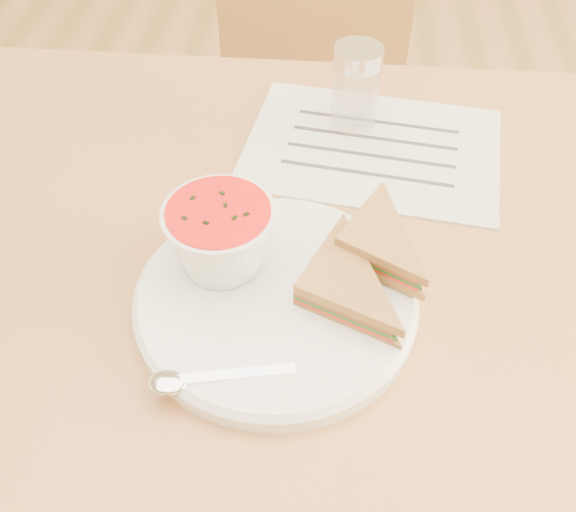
# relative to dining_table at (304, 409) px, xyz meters

# --- Properties ---
(floor) EXTENTS (5.00, 6.00, 0.01)m
(floor) POSITION_rel_dining_table_xyz_m (0.00, 0.00, -0.38)
(floor) COLOR olive
(floor) RESTS_ON ground
(dining_table) EXTENTS (1.00, 0.70, 0.75)m
(dining_table) POSITION_rel_dining_table_xyz_m (0.00, 0.00, 0.00)
(dining_table) COLOR #A06931
(dining_table) RESTS_ON floor
(chair_far) EXTENTS (0.43, 0.43, 0.86)m
(chair_far) POSITION_rel_dining_table_xyz_m (-0.01, 0.55, 0.06)
(chair_far) COLOR brown
(chair_far) RESTS_ON floor
(plate) EXTENTS (0.30, 0.30, 0.02)m
(plate) POSITION_rel_dining_table_xyz_m (-0.03, -0.10, 0.38)
(plate) COLOR white
(plate) RESTS_ON dining_table
(soup_bowl) EXTENTS (0.13, 0.13, 0.07)m
(soup_bowl) POSITION_rel_dining_table_xyz_m (-0.08, -0.07, 0.43)
(soup_bowl) COLOR white
(soup_bowl) RESTS_ON plate
(sandwich_half_a) EXTENTS (0.14, 0.14, 0.03)m
(sandwich_half_a) POSITION_rel_dining_table_xyz_m (-0.01, -0.12, 0.41)
(sandwich_half_a) COLOR #C18144
(sandwich_half_a) RESTS_ON plate
(sandwich_half_b) EXTENTS (0.13, 0.13, 0.03)m
(sandwich_half_b) POSITION_rel_dining_table_xyz_m (0.03, -0.06, 0.42)
(sandwich_half_b) COLOR #C18144
(sandwich_half_b) RESTS_ON plate
(spoon) EXTENTS (0.17, 0.07, 0.01)m
(spoon) POSITION_rel_dining_table_xyz_m (-0.06, -0.20, 0.40)
(spoon) COLOR silver
(spoon) RESTS_ON plate
(paper_menu) EXTENTS (0.33, 0.27, 0.00)m
(paper_menu) POSITION_rel_dining_table_xyz_m (0.07, 0.15, 0.38)
(paper_menu) COLOR silver
(paper_menu) RESTS_ON dining_table
(condiment_shaker) EXTENTS (0.08, 0.08, 0.11)m
(condiment_shaker) POSITION_rel_dining_table_xyz_m (0.04, 0.20, 0.43)
(condiment_shaker) COLOR silver
(condiment_shaker) RESTS_ON dining_table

